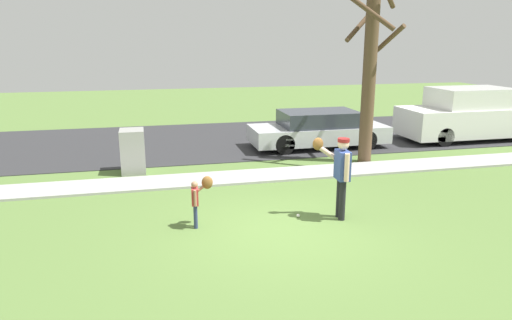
{
  "coord_description": "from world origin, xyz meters",
  "views": [
    {
      "loc": [
        -2.45,
        -8.04,
        3.56
      ],
      "look_at": [
        -0.17,
        1.61,
        1.0
      ],
      "focal_mm": 32.7,
      "sensor_mm": 36.0,
      "label": 1
    }
  ],
  "objects": [
    {
      "name": "sidewalk_strip",
      "position": [
        0.0,
        3.6,
        0.03
      ],
      "size": [
        36.0,
        1.2,
        0.06
      ],
      "primitive_type": "cube",
      "color": "#A3A39E",
      "rests_on": "ground"
    },
    {
      "name": "street_tree_near",
      "position": [
        3.85,
        4.41,
        2.85
      ],
      "size": [
        1.85,
        1.88,
        5.36
      ],
      "color": "brown",
      "rests_on": "ground"
    },
    {
      "name": "road_surface",
      "position": [
        0.0,
        8.6,
        0.01
      ],
      "size": [
        36.0,
        6.8,
        0.02
      ],
      "primitive_type": "cube",
      "color": "#2D2D30",
      "rests_on": "ground"
    },
    {
      "name": "parked_sedan_silver",
      "position": [
        3.19,
        6.62,
        0.62
      ],
      "size": [
        4.6,
        1.8,
        1.23
      ],
      "rotation": [
        0.0,
        0.0,
        3.14
      ],
      "color": "silver",
      "rests_on": "road_surface"
    },
    {
      "name": "person_child",
      "position": [
        -1.55,
        0.55,
        0.65
      ],
      "size": [
        0.45,
        0.37,
        0.99
      ],
      "rotation": [
        0.0,
        0.0,
        6.21
      ],
      "color": "navy",
      "rests_on": "ground"
    },
    {
      "name": "ground_plane",
      "position": [
        0.0,
        3.5,
        0.0
      ],
      "size": [
        48.0,
        48.0,
        0.0
      ],
      "primitive_type": "plane",
      "color": "#567538"
    },
    {
      "name": "utility_cabinet",
      "position": [
        -2.88,
        4.82,
        0.6
      ],
      "size": [
        0.64,
        0.76,
        1.2
      ],
      "primitive_type": "cube",
      "color": "gray",
      "rests_on": "ground"
    },
    {
      "name": "parked_van_white",
      "position": [
        8.97,
        6.54,
        0.9
      ],
      "size": [
        5.0,
        1.95,
        1.88
      ],
      "rotation": [
        0.0,
        0.0,
        3.14
      ],
      "color": "silver",
      "rests_on": "road_surface"
    },
    {
      "name": "person_adult",
      "position": [
        1.26,
        0.33,
        1.05
      ],
      "size": [
        0.67,
        0.65,
        1.68
      ],
      "rotation": [
        0.0,
        0.0,
        3.07
      ],
      "color": "black",
      "rests_on": "ground"
    },
    {
      "name": "baseball",
      "position": [
        0.48,
        0.55,
        0.04
      ],
      "size": [
        0.07,
        0.07,
        0.07
      ],
      "primitive_type": "sphere",
      "color": "white",
      "rests_on": "ground"
    }
  ]
}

